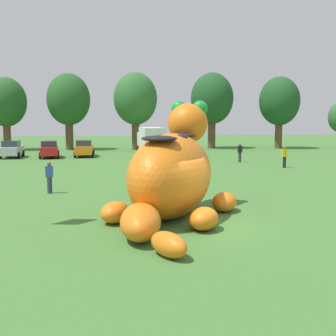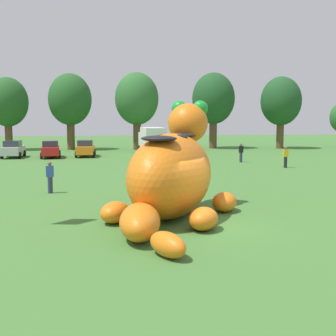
# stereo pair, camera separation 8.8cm
# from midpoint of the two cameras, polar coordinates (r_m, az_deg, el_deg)

# --- Properties ---
(ground_plane) EXTENTS (160.00, 160.00, 0.00)m
(ground_plane) POSITION_cam_midpoint_polar(r_m,az_deg,el_deg) (16.72, 5.42, -7.51)
(ground_plane) COLOR #427533
(giant_inflatable_creature) EXTENTS (6.28, 9.62, 4.83)m
(giant_inflatable_creature) POSITION_cam_midpoint_polar(r_m,az_deg,el_deg) (17.83, 0.31, -0.81)
(giant_inflatable_creature) COLOR orange
(giant_inflatable_creature) RESTS_ON ground
(car_silver) EXTENTS (2.01, 4.14, 1.72)m
(car_silver) POSITION_cam_midpoint_polar(r_m,az_deg,el_deg) (46.67, -19.68, 2.33)
(car_silver) COLOR #B7BABF
(car_silver) RESTS_ON ground
(car_red) EXTENTS (2.31, 4.27, 1.72)m
(car_red) POSITION_cam_midpoint_polar(r_m,az_deg,el_deg) (45.48, -15.22, 2.38)
(car_red) COLOR red
(car_red) RESTS_ON ground
(car_orange) EXTENTS (1.94, 4.10, 1.72)m
(car_orange) POSITION_cam_midpoint_polar(r_m,az_deg,el_deg) (45.88, -10.87, 2.53)
(car_orange) COLOR orange
(car_orange) RESTS_ON ground
(box_truck) EXTENTS (2.73, 6.53, 2.95)m
(box_truck) POSITION_cam_midpoint_polar(r_m,az_deg,el_deg) (46.91, -2.33, 3.64)
(box_truck) COLOR silver
(box_truck) RESTS_ON ground
(tree_left) EXTENTS (4.99, 4.99, 8.86)m
(tree_left) POSITION_cam_midpoint_polar(r_m,az_deg,el_deg) (57.49, -20.36, 7.97)
(tree_left) COLOR brown
(tree_left) RESTS_ON ground
(tree_mid_left) EXTENTS (5.28, 5.28, 9.36)m
(tree_mid_left) POSITION_cam_midpoint_polar(r_m,az_deg,el_deg) (55.88, -12.83, 8.61)
(tree_mid_left) COLOR brown
(tree_mid_left) RESTS_ON ground
(tree_centre_left) EXTENTS (5.36, 5.36, 9.51)m
(tree_centre_left) POSITION_cam_midpoint_polar(r_m,az_deg,el_deg) (54.82, -4.30, 8.89)
(tree_centre_left) COLOR brown
(tree_centre_left) RESTS_ON ground
(tree_centre) EXTENTS (5.46, 5.46, 9.69)m
(tree_centre) POSITION_cam_midpoint_polar(r_m,az_deg,el_deg) (57.33, 5.69, 8.90)
(tree_centre) COLOR brown
(tree_centre) RESTS_ON ground
(tree_centre_right) EXTENTS (5.17, 5.17, 9.18)m
(tree_centre_right) POSITION_cam_midpoint_polar(r_m,az_deg,el_deg) (58.61, 14.22, 8.35)
(tree_centre_right) COLOR brown
(tree_centre_right) RESTS_ON ground
(spectator_near_inflatable) EXTENTS (0.38, 0.26, 1.71)m
(spectator_near_inflatable) POSITION_cam_midpoint_polar(r_m,az_deg,el_deg) (36.51, 14.82, 1.37)
(spectator_near_inflatable) COLOR black
(spectator_near_inflatable) RESTS_ON ground
(spectator_mid_field) EXTENTS (0.38, 0.26, 1.71)m
(spectator_mid_field) POSITION_cam_midpoint_polar(r_m,az_deg,el_deg) (24.35, -15.23, -1.20)
(spectator_mid_field) COLOR #2D334C
(spectator_mid_field) RESTS_ON ground
(spectator_by_cars) EXTENTS (0.38, 0.26, 1.71)m
(spectator_by_cars) POSITION_cam_midpoint_polar(r_m,az_deg,el_deg) (40.07, 9.25, 1.96)
(spectator_by_cars) COLOR #2D334C
(spectator_by_cars) RESTS_ON ground
(spectator_wandering) EXTENTS (0.38, 0.26, 1.71)m
(spectator_wandering) POSITION_cam_midpoint_polar(r_m,az_deg,el_deg) (41.45, -0.78, 2.20)
(spectator_wandering) COLOR #726656
(spectator_wandering) RESTS_ON ground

